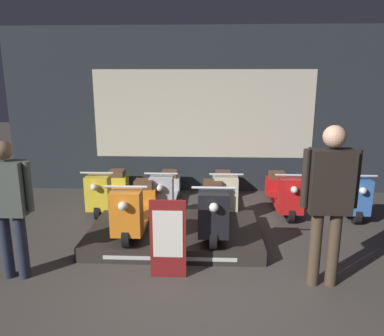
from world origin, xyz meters
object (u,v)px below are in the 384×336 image
object	(u,v)px
scooter_display_right	(213,208)
price_sign_board	(168,239)
scooter_backrow_0	(108,190)
scooter_backrow_4	(343,193)
scooter_backrow_2	(224,192)
scooter_display_left	(136,207)
person_right_browsing	(329,193)
person_left_browsing	(8,200)
scooter_backrow_3	(283,193)
scooter_backrow_1	(166,191)

from	to	relation	value
scooter_display_right	price_sign_board	world-z (taller)	scooter_display_right
scooter_backrow_0	scooter_backrow_4	xyz separation A→B (m)	(4.11, 0.00, 0.00)
scooter_backrow_2	price_sign_board	world-z (taller)	price_sign_board
scooter_display_left	person_right_browsing	world-z (taller)	person_right_browsing
scooter_backrow_0	scooter_backrow_4	size ratio (longest dim) A/B	1.00
scooter_backrow_0	person_left_browsing	xyz separation A→B (m)	(-0.44, -2.44, 0.63)
scooter_display_right	scooter_backrow_4	distance (m)	2.67
scooter_backrow_2	person_left_browsing	world-z (taller)	person_left_browsing
person_left_browsing	price_sign_board	xyz separation A→B (m)	(1.76, 0.08, -0.46)
scooter_backrow_2	scooter_backrow_4	world-z (taller)	same
scooter_display_right	scooter_backrow_4	size ratio (longest dim) A/B	1.00
scooter_backrow_0	scooter_backrow_3	bearing A→B (deg)	0.00
scooter_display_right	scooter_backrow_1	world-z (taller)	scooter_display_right
scooter_backrow_3	person_left_browsing	world-z (taller)	person_left_browsing
price_sign_board	scooter_display_right	bearing A→B (deg)	61.73
scooter_backrow_1	price_sign_board	world-z (taller)	price_sign_board
scooter_display_right	person_left_browsing	xyz separation A→B (m)	(-2.28, -1.05, 0.43)
scooter_display_left	scooter_backrow_2	world-z (taller)	scooter_display_left
scooter_display_right	scooter_backrow_1	size ratio (longest dim) A/B	1.00
scooter_display_left	scooter_backrow_2	xyz separation A→B (m)	(1.28, 1.40, -0.20)
scooter_backrow_0	scooter_backrow_1	world-z (taller)	same
scooter_display_right	scooter_display_left	bearing A→B (deg)	180.00
scooter_backrow_3	price_sign_board	xyz separation A→B (m)	(-1.76, -2.36, 0.17)
scooter_backrow_1	person_right_browsing	bearing A→B (deg)	-50.31
person_left_browsing	scooter_display_left	bearing A→B (deg)	40.85
scooter_display_left	scooter_backrow_2	size ratio (longest dim) A/B	1.00
person_left_browsing	scooter_backrow_3	bearing A→B (deg)	34.77
scooter_backrow_1	scooter_backrow_2	size ratio (longest dim) A/B	1.00
scooter_display_left	price_sign_board	world-z (taller)	scooter_display_left
person_right_browsing	price_sign_board	xyz separation A→B (m)	(-1.73, 0.08, -0.60)
scooter_display_right	scooter_backrow_2	bearing A→B (deg)	81.28
scooter_display_right	person_right_browsing	distance (m)	1.70
scooter_backrow_3	scooter_backrow_4	distance (m)	1.03
scooter_backrow_0	scooter_backrow_4	bearing A→B (deg)	0.00
scooter_backrow_1	scooter_backrow_4	size ratio (longest dim) A/B	1.00
scooter_display_left	person_right_browsing	xyz separation A→B (m)	(2.28, -1.05, 0.57)
scooter_backrow_0	scooter_backrow_1	size ratio (longest dim) A/B	1.00
scooter_backrow_2	scooter_backrow_3	xyz separation A→B (m)	(1.03, 0.00, 0.00)
scooter_backrow_1	scooter_display_right	bearing A→B (deg)	-59.79
scooter_display_left	scooter_backrow_2	distance (m)	1.91
person_left_browsing	scooter_backrow_0	bearing A→B (deg)	79.84
scooter_backrow_0	scooter_backrow_4	distance (m)	4.11
scooter_backrow_1	person_left_browsing	xyz separation A→B (m)	(-1.46, -2.44, 0.63)
scooter_display_left	scooter_backrow_1	size ratio (longest dim) A/B	1.00
scooter_backrow_2	scooter_backrow_4	xyz separation A→B (m)	(2.05, 0.00, 0.00)
scooter_display_right	person_left_browsing	size ratio (longest dim) A/B	1.04
scooter_display_right	scooter_backrow_2	size ratio (longest dim) A/B	1.00
scooter_backrow_1	scooter_backrow_2	bearing A→B (deg)	0.00
scooter_backrow_1	person_left_browsing	bearing A→B (deg)	-120.95
scooter_backrow_3	scooter_backrow_4	bearing A→B (deg)	0.00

